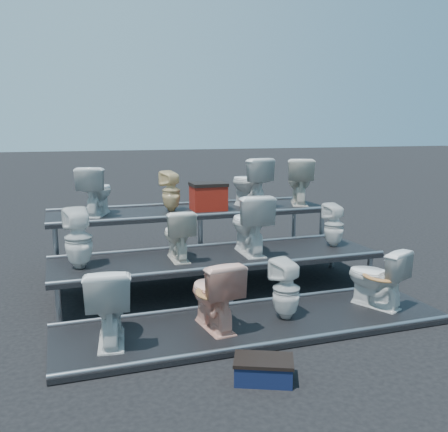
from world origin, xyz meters
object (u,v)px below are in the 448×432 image
object	(u,v)px
toilet_0	(109,304)
step_stool	(263,371)
toilet_5	(178,235)
toilet_1	(214,294)
toilet_6	(250,224)
toilet_3	(376,277)
toilet_8	(96,191)
toilet_10	(250,182)
toilet_2	(286,289)
toilet_11	(299,181)
toilet_4	(78,238)
toilet_9	(171,191)
toilet_7	(334,225)
red_crate	(208,198)

from	to	relation	value
toilet_0	step_stool	distance (m)	1.61
toilet_5	toilet_0	bearing A→B (deg)	53.67
toilet_1	toilet_6	bearing A→B (deg)	-131.30
toilet_3	toilet_8	world-z (taller)	toilet_8
toilet_10	step_stool	distance (m)	4.08
toilet_1	toilet_3	size ratio (longest dim) A/B	1.05
toilet_0	toilet_8	world-z (taller)	toilet_8
toilet_2	toilet_5	xyz separation A→B (m)	(-0.88, 1.30, 0.39)
toilet_11	step_stool	size ratio (longest dim) A/B	1.58
toilet_1	toilet_4	size ratio (longest dim) A/B	1.02
toilet_6	toilet_9	size ratio (longest dim) A/B	1.32
toilet_7	toilet_9	xyz separation A→B (m)	(-2.01, 1.30, 0.40)
toilet_10	toilet_11	bearing A→B (deg)	168.06
toilet_2	toilet_9	size ratio (longest dim) A/B	1.09
toilet_6	toilet_9	xyz separation A→B (m)	(-0.75, 1.30, 0.30)
toilet_6	toilet_9	world-z (taller)	toilet_9
toilet_4	toilet_7	xyz separation A→B (m)	(3.42, 0.00, -0.06)
toilet_0	toilet_6	bearing A→B (deg)	-138.74
step_stool	toilet_9	bearing A→B (deg)	113.22
toilet_6	toilet_11	distance (m)	1.93
toilet_4	step_stool	size ratio (longest dim) A/B	1.50
toilet_1	toilet_7	distance (m)	2.55
toilet_0	toilet_5	size ratio (longest dim) A/B	1.20
toilet_1	toilet_10	world-z (taller)	toilet_10
toilet_2	toilet_11	bearing A→B (deg)	-135.79
toilet_5	toilet_1	bearing A→B (deg)	93.65
toilet_5	toilet_10	size ratio (longest dim) A/B	0.82
toilet_5	toilet_6	size ratio (longest dim) A/B	0.80
toilet_0	toilet_9	xyz separation A→B (m)	(1.21, 2.60, 0.72)
toilet_8	toilet_10	xyz separation A→B (m)	(2.34, 0.00, 0.04)
toilet_8	toilet_2	bearing A→B (deg)	145.90
toilet_8	toilet_9	bearing A→B (deg)	-157.96
toilet_5	toilet_11	bearing A→B (deg)	-150.08
toilet_6	toilet_2	bearing A→B (deg)	88.82
toilet_5	red_crate	bearing A→B (deg)	-121.53
toilet_5	toilet_8	distance (m)	1.62
toilet_6	toilet_7	size ratio (longest dim) A/B	1.33
red_crate	toilet_10	bearing A→B (deg)	8.66
toilet_5	toilet_8	bearing A→B (deg)	-55.36
toilet_0	toilet_7	xyz separation A→B (m)	(3.22, 1.30, 0.32)
toilet_10	toilet_8	bearing A→B (deg)	-11.94
toilet_2	toilet_6	size ratio (longest dim) A/B	0.82
toilet_2	toilet_7	xyz separation A→B (m)	(1.35, 1.30, 0.37)
toilet_0	toilet_5	world-z (taller)	toilet_5
toilet_3	toilet_4	size ratio (longest dim) A/B	0.97
toilet_3	toilet_9	distance (m)	3.25
toilet_3	toilet_8	distance (m)	3.96
toilet_7	red_crate	size ratio (longest dim) A/B	1.18
toilet_0	toilet_1	world-z (taller)	toilet_0
toilet_2	toilet_8	xyz separation A→B (m)	(-1.74, 2.60, 0.82)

